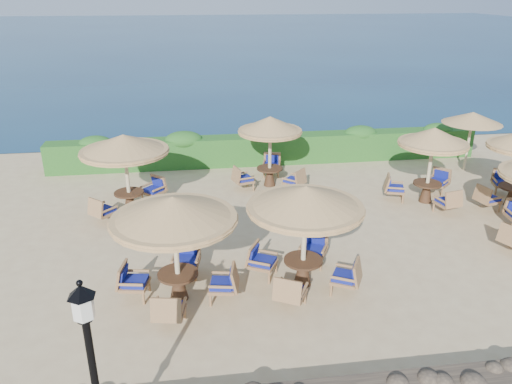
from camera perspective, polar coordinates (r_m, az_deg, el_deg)
name	(u,v)px	position (r m, az deg, el deg)	size (l,w,h in m)	color
ground	(307,242)	(14.79, 5.86, -5.69)	(120.00, 120.00, 0.00)	tan
sea	(205,34)	(83.00, -5.90, 17.47)	(160.00, 160.00, 0.00)	#0B2746
hedge	(268,149)	(21.09, 1.39, 4.90)	(18.00, 0.90, 1.20)	#1D511A
extra_parasol	(473,118)	(21.54, 23.51, 7.76)	(2.30, 2.30, 2.41)	beige
cafe_set_0	(175,229)	(11.46, -9.27, -4.24)	(2.91, 2.91, 2.65)	beige
cafe_set_1	(305,218)	(11.95, 5.61, -3.00)	(2.83, 2.83, 2.65)	beige
cafe_set_3	(125,154)	(16.43, -14.76, 4.23)	(2.84, 2.84, 2.65)	beige
cafe_set_4	(270,140)	(18.23, 1.61, 5.99)	(2.70, 2.66, 2.65)	beige
cafe_set_5	(432,153)	(17.77, 19.44, 4.23)	(2.71, 2.64, 2.65)	beige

